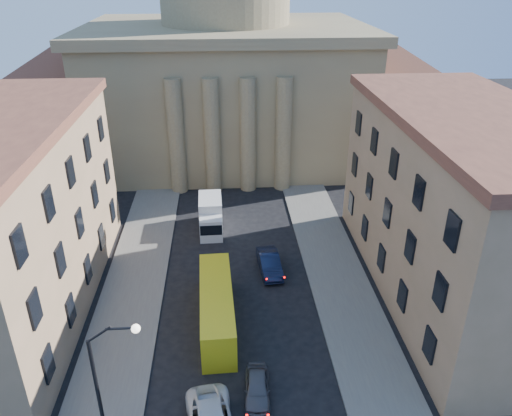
{
  "coord_description": "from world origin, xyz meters",
  "views": [
    {
      "loc": [
        -0.84,
        -10.82,
        24.13
      ],
      "look_at": [
        1.35,
        20.47,
        8.54
      ],
      "focal_mm": 35.0,
      "sensor_mm": 36.0,
      "label": 1
    }
  ],
  "objects": [
    {
      "name": "city_bus",
      "position": [
        -1.66,
        18.66,
        1.55
      ],
      "size": [
        2.7,
        10.29,
        2.88
      ],
      "rotation": [
        0.0,
        0.0,
        0.03
      ],
      "color": "gold",
      "rests_on": "ground"
    },
    {
      "name": "building_right",
      "position": [
        17.0,
        22.0,
        7.42
      ],
      "size": [
        11.6,
        26.6,
        14.7
      ],
      "color": "#9E7C5D",
      "rests_on": "ground"
    },
    {
      "name": "box_truck",
      "position": [
        -2.26,
        33.22,
        1.47
      ],
      "size": [
        2.34,
        5.69,
        3.09
      ],
      "rotation": [
        0.0,
        0.0,
        0.02
      ],
      "color": "silver",
      "rests_on": "ground"
    },
    {
      "name": "sidewalk_right",
      "position": [
        8.5,
        18.0,
        0.07
      ],
      "size": [
        5.0,
        60.0,
        0.15
      ],
      "primitive_type": "cube",
      "color": "#575450",
      "rests_on": "ground"
    },
    {
      "name": "car_right_distant",
      "position": [
        2.85,
        25.27,
        0.79
      ],
      "size": [
        2.08,
        4.94,
        1.59
      ],
      "primitive_type": "imported",
      "rotation": [
        0.0,
        0.0,
        0.09
      ],
      "color": "black",
      "rests_on": "ground"
    },
    {
      "name": "building_left",
      "position": [
        -17.0,
        22.0,
        7.42
      ],
      "size": [
        11.6,
        26.6,
        14.7
      ],
      "color": "#9E7C5D",
      "rests_on": "ground"
    },
    {
      "name": "street_lamp",
      "position": [
        -6.97,
        8.0,
        5.29
      ],
      "size": [
        2.62,
        0.44,
        8.83
      ],
      "color": "black",
      "rests_on": "ground"
    },
    {
      "name": "car_right_far",
      "position": [
        0.8,
        11.58,
        0.66
      ],
      "size": [
        1.8,
        3.98,
        1.32
      ],
      "primitive_type": "imported",
      "rotation": [
        0.0,
        0.0,
        -0.06
      ],
      "color": "#49484D",
      "rests_on": "ground"
    },
    {
      "name": "sidewalk_left",
      "position": [
        -8.5,
        18.0,
        0.07
      ],
      "size": [
        5.0,
        60.0,
        0.15
      ],
      "primitive_type": "cube",
      "color": "#575450",
      "rests_on": "ground"
    },
    {
      "name": "church",
      "position": [
        0.0,
        55.47,
        11.88
      ],
      "size": [
        68.02,
        28.76,
        36.6
      ],
      "color": "#7B694B",
      "rests_on": "ground"
    }
  ]
}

